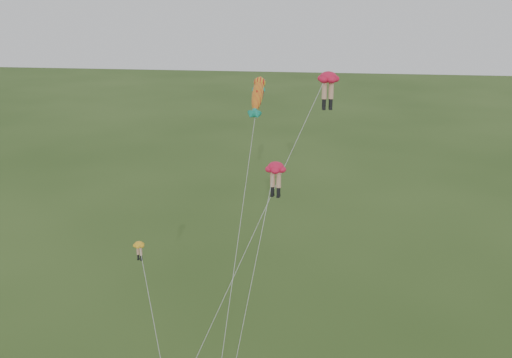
# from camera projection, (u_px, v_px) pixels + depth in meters

# --- Properties ---
(legs_kite_red_high) EXTENTS (9.79, 11.80, 19.53)m
(legs_kite_red_high) POSITION_uv_depth(u_px,v_px,m) (327.00, 83.00, 40.79)
(legs_kite_red_high) COLOR red
(legs_kite_red_high) RESTS_ON ground
(legs_kite_red_mid) EXTENTS (3.37, 6.55, 14.23)m
(legs_kite_red_mid) POSITION_uv_depth(u_px,v_px,m) (275.00, 173.00, 37.93)
(legs_kite_red_mid) COLOR red
(legs_kite_red_mid) RESTS_ON ground
(legs_kite_yellow) EXTENTS (4.36, 7.61, 7.75)m
(legs_kite_yellow) POSITION_uv_depth(u_px,v_px,m) (141.00, 254.00, 41.04)
(legs_kite_yellow) COLOR yellow
(legs_kite_yellow) RESTS_ON ground
(fish_kite) EXTENTS (1.99, 12.40, 19.37)m
(fish_kite) POSITION_uv_depth(u_px,v_px,m) (258.00, 95.00, 40.70)
(fish_kite) COLOR yellow
(fish_kite) RESTS_ON ground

